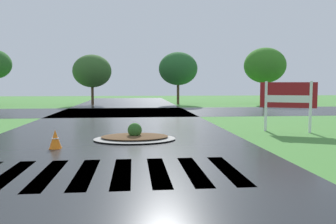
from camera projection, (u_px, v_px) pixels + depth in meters
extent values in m
cube|color=#232628|center=(116.00, 135.00, 14.93)|extent=(10.29, 80.00, 0.01)
cube|color=#232628|center=(124.00, 112.00, 27.30)|extent=(90.00, 9.26, 0.01)
cube|color=white|center=(9.00, 175.00, 8.36)|extent=(0.45, 3.08, 0.01)
cube|color=white|center=(48.00, 174.00, 8.45)|extent=(0.45, 3.08, 0.01)
cube|color=white|center=(85.00, 173.00, 8.54)|extent=(0.45, 3.08, 0.01)
cube|color=white|center=(122.00, 172.00, 8.63)|extent=(0.45, 3.08, 0.01)
cube|color=white|center=(158.00, 171.00, 8.72)|extent=(0.45, 3.08, 0.01)
cube|color=white|center=(193.00, 171.00, 8.81)|extent=(0.45, 3.08, 0.01)
cube|color=white|center=(228.00, 170.00, 8.90)|extent=(0.45, 3.08, 0.01)
cube|color=white|center=(310.00, 107.00, 15.61)|extent=(0.16, 0.16, 2.33)
cube|color=white|center=(266.00, 106.00, 16.24)|extent=(0.16, 0.16, 2.33)
cube|color=maroon|center=(288.00, 95.00, 15.88)|extent=(2.30, 1.10, 1.17)
cube|color=white|center=(288.00, 99.00, 15.90)|extent=(1.76, 0.87, 0.33)
ellipsoid|color=#9E9B93|center=(135.00, 139.00, 13.61)|extent=(3.21, 2.37, 0.12)
ellipsoid|color=brown|center=(135.00, 136.00, 13.60)|extent=(2.63, 1.95, 0.10)
sphere|color=#2D6023|center=(135.00, 130.00, 13.58)|extent=(0.56, 0.56, 0.56)
cone|color=orange|center=(55.00, 139.00, 11.81)|extent=(0.42, 0.42, 0.65)
torus|color=white|center=(55.00, 138.00, 11.81)|extent=(0.26, 0.26, 0.04)
cube|color=orange|center=(56.00, 148.00, 11.83)|extent=(0.36, 0.36, 0.03)
cylinder|color=#4C3823|center=(92.00, 95.00, 36.95)|extent=(0.28, 0.28, 2.15)
ellipsoid|color=#365E2A|center=(92.00, 71.00, 36.75)|extent=(4.08, 4.08, 3.46)
cylinder|color=#4C3823|center=(178.00, 93.00, 37.84)|extent=(0.28, 0.28, 2.39)
ellipsoid|color=#27602C|center=(178.00, 69.00, 37.62)|extent=(4.21, 4.21, 3.58)
cylinder|color=#4C3823|center=(264.00, 92.00, 38.74)|extent=(0.28, 0.28, 2.66)
ellipsoid|color=#357722|center=(265.00, 65.00, 38.51)|extent=(4.60, 4.60, 3.91)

